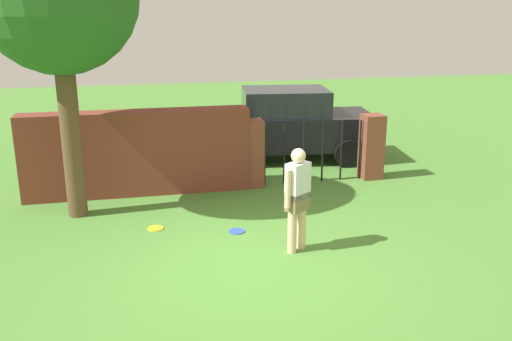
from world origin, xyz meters
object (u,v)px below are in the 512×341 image
at_px(person, 298,195).
at_px(frisbee_blue, 237,231).
at_px(car, 285,124).
at_px(frisbee_yellow, 156,228).

xyz_separation_m(person, frisbee_blue, (-0.77, 0.91, -0.89)).
bearing_deg(frisbee_blue, person, -49.67).
height_order(car, frisbee_yellow, car).
height_order(frisbee_blue, frisbee_yellow, same).
height_order(person, car, car).
relative_size(car, frisbee_yellow, 16.21).
height_order(person, frisbee_blue, person).
xyz_separation_m(person, frisbee_yellow, (-2.09, 1.33, -0.89)).
height_order(car, frisbee_blue, car).
bearing_deg(frisbee_blue, car, 65.15).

